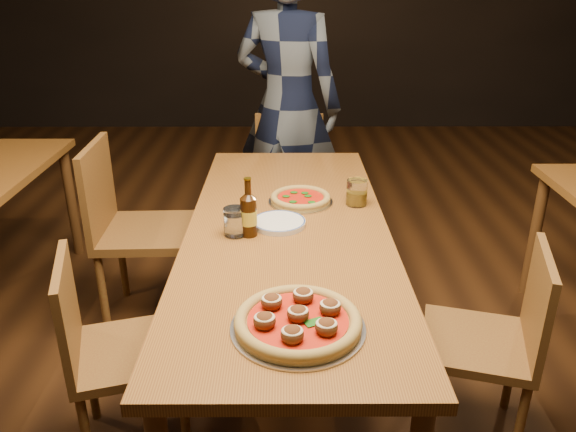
{
  "coord_description": "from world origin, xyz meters",
  "views": [
    {
      "loc": [
        -0.01,
        -2.03,
        1.68
      ],
      "look_at": [
        0.0,
        -0.05,
        0.82
      ],
      "focal_mm": 35.0,
      "sensor_mm": 36.0,
      "label": 1
    }
  ],
  "objects_px": {
    "table_main": "(288,243)",
    "chair_main_e": "(477,341)",
    "amber_glass": "(357,192)",
    "plate_stack": "(279,223)",
    "pizza_margherita": "(301,198)",
    "chair_end": "(288,187)",
    "chair_main_sw": "(146,230)",
    "diner": "(288,106)",
    "chair_main_nw": "(129,350)",
    "beer_bottle": "(249,216)",
    "water_glass": "(235,222)",
    "pizza_meatball": "(298,321)"
  },
  "relations": [
    {
      "from": "table_main",
      "to": "chair_main_e",
      "type": "bearing_deg",
      "value": -23.45
    },
    {
      "from": "chair_main_e",
      "to": "amber_glass",
      "type": "height_order",
      "value": "amber_glass"
    },
    {
      "from": "plate_stack",
      "to": "pizza_margherita",
      "type": "bearing_deg",
      "value": 69.21
    },
    {
      "from": "chair_end",
      "to": "pizza_margherita",
      "type": "distance_m",
      "value": 1.02
    },
    {
      "from": "chair_main_sw",
      "to": "diner",
      "type": "relative_size",
      "value": 0.53
    },
    {
      "from": "table_main",
      "to": "chair_end",
      "type": "height_order",
      "value": "chair_end"
    },
    {
      "from": "chair_end",
      "to": "plate_stack",
      "type": "xyz_separation_m",
      "value": [
        -0.04,
        -1.21,
        0.3
      ]
    },
    {
      "from": "chair_main_e",
      "to": "chair_end",
      "type": "bearing_deg",
      "value": -140.0
    },
    {
      "from": "plate_stack",
      "to": "diner",
      "type": "xyz_separation_m",
      "value": [
        0.04,
        1.39,
        0.17
      ]
    },
    {
      "from": "plate_stack",
      "to": "table_main",
      "type": "bearing_deg",
      "value": -25.89
    },
    {
      "from": "chair_main_nw",
      "to": "beer_bottle",
      "type": "relative_size",
      "value": 3.67
    },
    {
      "from": "chair_main_sw",
      "to": "chair_end",
      "type": "relative_size",
      "value": 1.08
    },
    {
      "from": "chair_main_nw",
      "to": "chair_main_sw",
      "type": "distance_m",
      "value": 0.89
    },
    {
      "from": "chair_main_e",
      "to": "diner",
      "type": "relative_size",
      "value": 0.45
    },
    {
      "from": "table_main",
      "to": "diner",
      "type": "relative_size",
      "value": 1.08
    },
    {
      "from": "chair_main_nw",
      "to": "water_glass",
      "type": "bearing_deg",
      "value": -68.84
    },
    {
      "from": "water_glass",
      "to": "amber_glass",
      "type": "distance_m",
      "value": 0.59
    },
    {
      "from": "chair_main_sw",
      "to": "chair_main_nw",
      "type": "bearing_deg",
      "value": -173.67
    },
    {
      "from": "chair_main_nw",
      "to": "diner",
      "type": "distance_m",
      "value": 1.92
    },
    {
      "from": "chair_main_nw",
      "to": "chair_main_e",
      "type": "distance_m",
      "value": 1.29
    },
    {
      "from": "diner",
      "to": "plate_stack",
      "type": "bearing_deg",
      "value": 109.62
    },
    {
      "from": "chair_main_sw",
      "to": "chair_end",
      "type": "xyz_separation_m",
      "value": [
        0.72,
        0.71,
        -0.04
      ]
    },
    {
      "from": "water_glass",
      "to": "chair_main_sw",
      "type": "bearing_deg",
      "value": 130.5
    },
    {
      "from": "pizza_meatball",
      "to": "pizza_margherita",
      "type": "relative_size",
      "value": 1.36
    },
    {
      "from": "water_glass",
      "to": "amber_glass",
      "type": "bearing_deg",
      "value": 31.22
    },
    {
      "from": "chair_end",
      "to": "water_glass",
      "type": "distance_m",
      "value": 1.36
    },
    {
      "from": "table_main",
      "to": "pizza_meatball",
      "type": "distance_m",
      "value": 0.7
    },
    {
      "from": "chair_main_nw",
      "to": "chair_main_e",
      "type": "height_order",
      "value": "chair_main_e"
    },
    {
      "from": "chair_main_nw",
      "to": "pizza_margherita",
      "type": "distance_m",
      "value": 0.96
    },
    {
      "from": "chair_end",
      "to": "water_glass",
      "type": "height_order",
      "value": "chair_end"
    },
    {
      "from": "chair_main_e",
      "to": "water_glass",
      "type": "distance_m",
      "value": 1.01
    },
    {
      "from": "chair_main_nw",
      "to": "table_main",
      "type": "bearing_deg",
      "value": -74.52
    },
    {
      "from": "pizza_margherita",
      "to": "water_glass",
      "type": "relative_size",
      "value": 2.59
    },
    {
      "from": "chair_main_e",
      "to": "beer_bottle",
      "type": "height_order",
      "value": "beer_bottle"
    },
    {
      "from": "pizza_meatball",
      "to": "amber_glass",
      "type": "bearing_deg",
      "value": 73.59
    },
    {
      "from": "plate_stack",
      "to": "amber_glass",
      "type": "distance_m",
      "value": 0.4
    },
    {
      "from": "chair_end",
      "to": "plate_stack",
      "type": "height_order",
      "value": "chair_end"
    },
    {
      "from": "chair_main_sw",
      "to": "table_main",
      "type": "bearing_deg",
      "value": -128.4
    },
    {
      "from": "amber_glass",
      "to": "chair_main_nw",
      "type": "bearing_deg",
      "value": -146.15
    },
    {
      "from": "pizza_meatball",
      "to": "water_glass",
      "type": "relative_size",
      "value": 3.53
    },
    {
      "from": "amber_glass",
      "to": "pizza_meatball",
      "type": "bearing_deg",
      "value": -106.41
    },
    {
      "from": "chair_main_nw",
      "to": "water_glass",
      "type": "height_order",
      "value": "water_glass"
    },
    {
      "from": "table_main",
      "to": "water_glass",
      "type": "height_order",
      "value": "water_glass"
    },
    {
      "from": "chair_end",
      "to": "pizza_margherita",
      "type": "relative_size",
      "value": 3.21
    },
    {
      "from": "table_main",
      "to": "pizza_meatball",
      "type": "xyz_separation_m",
      "value": [
        0.03,
        -0.7,
        0.1
      ]
    },
    {
      "from": "pizza_margherita",
      "to": "plate_stack",
      "type": "relative_size",
      "value": 1.32
    },
    {
      "from": "pizza_meatball",
      "to": "diner",
      "type": "height_order",
      "value": "diner"
    },
    {
      "from": "chair_main_sw",
      "to": "chair_main_e",
      "type": "bearing_deg",
      "value": -122.38
    },
    {
      "from": "chair_main_sw",
      "to": "amber_glass",
      "type": "bearing_deg",
      "value": -107.92
    },
    {
      "from": "amber_glass",
      "to": "water_glass",
      "type": "bearing_deg",
      "value": -148.78
    }
  ]
}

